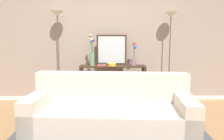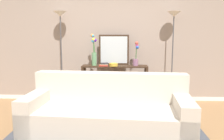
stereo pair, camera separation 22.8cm
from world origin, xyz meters
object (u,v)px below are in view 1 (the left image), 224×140
object	(u,v)px
vase_short_flowers	(134,57)
book_row_under_console	(96,101)
wall_mirror	(112,50)
vase_tall_flowers	(92,53)
couch	(110,113)
console_table	(113,78)
fruit_bowl	(112,65)
floor_lamp_left	(58,32)
floor_lamp_right	(170,32)
book_stack	(102,65)

from	to	relation	value
vase_short_flowers	book_row_under_console	world-z (taller)	vase_short_flowers
wall_mirror	vase_tall_flowers	xyz separation A→B (m)	(-0.42, -0.14, -0.05)
vase_tall_flowers	couch	bearing A→B (deg)	-75.46
console_table	book_row_under_console	world-z (taller)	console_table
couch	vase_short_flowers	world-z (taller)	vase_short_flowers
wall_mirror	fruit_bowl	xyz separation A→B (m)	(-0.00, -0.22, -0.29)
fruit_bowl	couch	bearing A→B (deg)	-91.39
couch	console_table	distance (m)	1.51
floor_lamp_left	vase_tall_flowers	size ratio (longest dim) A/B	2.96
vase_short_flowers	fruit_bowl	size ratio (longest dim) A/B	2.80
floor_lamp_right	wall_mirror	xyz separation A→B (m)	(-1.23, 0.09, -0.37)
couch	vase_tall_flowers	world-z (taller)	vase_tall_flowers
fruit_bowl	book_stack	xyz separation A→B (m)	(-0.20, -0.00, 0.00)
fruit_bowl	book_stack	world-z (taller)	book_stack
console_table	floor_lamp_right	bearing A→B (deg)	1.88
console_table	floor_lamp_right	distance (m)	1.54
vase_short_flowers	book_row_under_console	bearing A→B (deg)	-179.71
couch	book_row_under_console	distance (m)	1.54
wall_mirror	book_row_under_console	distance (m)	1.16
floor_lamp_left	floor_lamp_right	size ratio (longest dim) A/B	1.01
floor_lamp_right	wall_mirror	size ratio (longest dim) A/B	3.03
floor_lamp_left	vase_short_flowers	size ratio (longest dim) A/B	3.87
fruit_bowl	book_row_under_console	distance (m)	0.89
console_table	book_stack	bearing A→B (deg)	-156.33
floor_lamp_right	fruit_bowl	distance (m)	1.41
console_table	vase_short_flowers	bearing A→B (deg)	0.52
book_stack	fruit_bowl	bearing A→B (deg)	1.15
wall_mirror	book_stack	distance (m)	0.42
floor_lamp_left	wall_mirror	size ratio (longest dim) A/B	3.05
vase_tall_flowers	book_stack	size ratio (longest dim) A/B	3.57
wall_mirror	book_stack	bearing A→B (deg)	-131.11
couch	floor_lamp_right	distance (m)	2.33
floor_lamp_left	book_stack	size ratio (longest dim) A/B	10.56
book_stack	book_row_under_console	bearing A→B (deg)	144.46
vase_short_flowers	book_stack	xyz separation A→B (m)	(-0.67, -0.10, -0.16)
fruit_bowl	book_row_under_console	xyz separation A→B (m)	(-0.34, 0.09, -0.81)
wall_mirror	vase_short_flowers	world-z (taller)	wall_mirror
couch	floor_lamp_left	xyz separation A→B (m)	(-1.09, 1.52, 1.24)
floor_lamp_left	vase_short_flowers	bearing A→B (deg)	-1.28
couch	wall_mirror	size ratio (longest dim) A/B	3.89
vase_short_flowers	book_row_under_console	size ratio (longest dim) A/B	1.24
vase_short_flowers	fruit_bowl	xyz separation A→B (m)	(-0.47, -0.10, -0.16)
book_stack	vase_short_flowers	bearing A→B (deg)	8.65
vase_tall_flowers	vase_short_flowers	size ratio (longest dim) A/B	1.31
floor_lamp_right	wall_mirror	world-z (taller)	floor_lamp_right
console_table	vase_short_flowers	xyz separation A→B (m)	(0.44, 0.00, 0.45)
wall_mirror	fruit_bowl	world-z (taller)	wall_mirror
floor_lamp_left	book_row_under_console	size ratio (longest dim) A/B	4.81
couch	console_table	size ratio (longest dim) A/B	1.81
vase_tall_flowers	floor_lamp_left	bearing A→B (deg)	175.86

